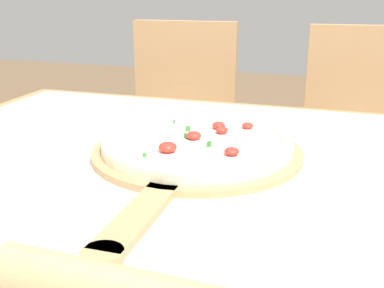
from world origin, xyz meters
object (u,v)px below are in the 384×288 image
object	(u,v)px
chair_left	(179,129)
chair_right	(361,146)
pizza	(197,142)
pizza_peel	(193,155)

from	to	relation	value
chair_left	chair_right	bearing A→B (deg)	-3.34
pizza	pizza_peel	bearing A→B (deg)	-90.60
chair_right	pizza	bearing A→B (deg)	-116.67
chair_left	pizza_peel	bearing A→B (deg)	-72.73
chair_right	pizza_peel	bearing A→B (deg)	-116.17
pizza_peel	pizza	bearing A→B (deg)	89.40
pizza	chair_left	bearing A→B (deg)	111.10
pizza	chair_left	xyz separation A→B (m)	(-0.31, 0.81, -0.24)
pizza	chair_right	distance (m)	0.90
pizza_peel	chair_left	world-z (taller)	chair_left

